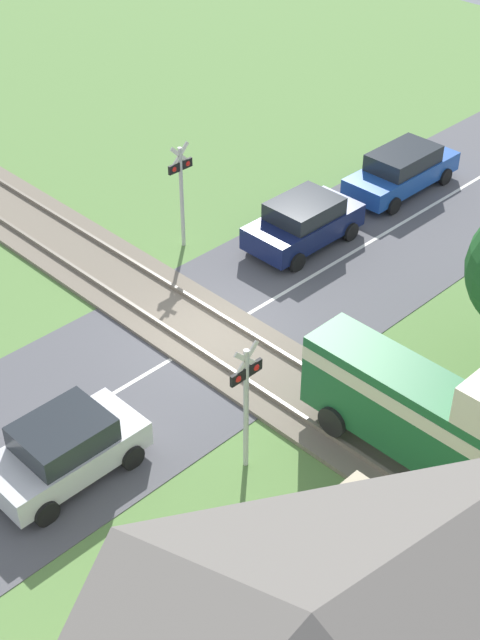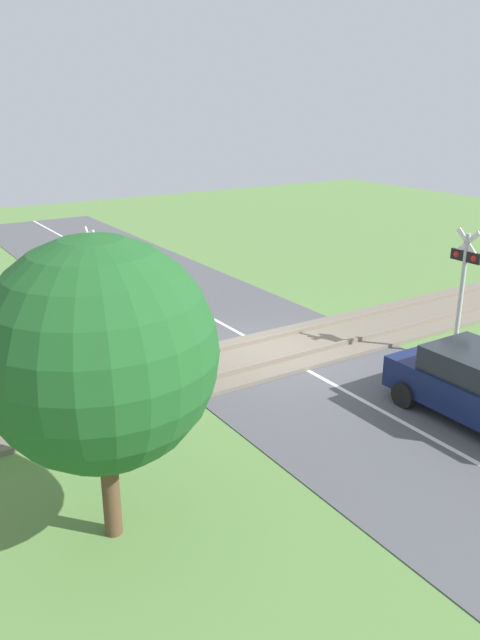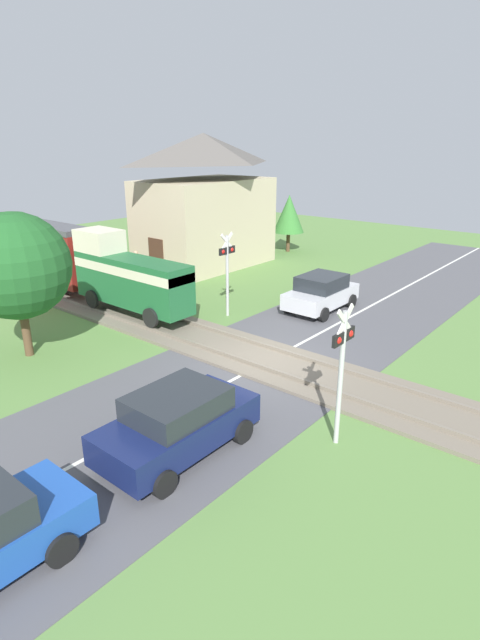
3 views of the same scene
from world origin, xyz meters
name	(u,v)px [view 3 (image 3 of 3)]	position (x,y,z in m)	size (l,w,h in m)	color
ground_plane	(267,362)	(0.00, 0.00, 0.00)	(60.00, 60.00, 0.00)	#5B8442
road_surface	(267,362)	(0.00, 0.00, 0.01)	(48.00, 6.40, 0.02)	#515156
track_bed	(267,360)	(0.00, 0.00, 0.07)	(2.80, 48.00, 0.24)	#756B5B
train	(18,245)	(0.00, 15.83, 1.89)	(1.58, 23.53, 3.18)	#1E6033
car_near_crossing	(178,422)	(-5.37, -1.44, 0.81)	(3.87, 1.95, 1.55)	#141E4C
car_far_side	(321,292)	(5.73, 1.44, 0.80)	(3.60, 1.90, 1.54)	silver
crossing_signal_west_approach	(342,359)	(-2.67, -4.05, 2.20)	(0.90, 0.18, 3.46)	#B7B7B7
crossing_signal_east_approach	(227,264)	(2.67, 4.05, 2.20)	(0.90, 0.18, 3.46)	#B7B7B7
station_building	(205,203)	(8.64, 10.91, 3.55)	(8.10, 4.85, 7.27)	#C6B793
pedestrian_by_station	(137,266)	(4.04, 11.54, 0.69)	(0.37, 0.37, 1.50)	#2D4C8E
tree_by_station	(289,214)	(14.89, 9.42, 2.44)	(1.98, 1.98, 3.64)	brown
tree_roadside_hedge	(16,266)	(-4.70, 6.57, 3.08)	(3.46, 3.46, 4.82)	brown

